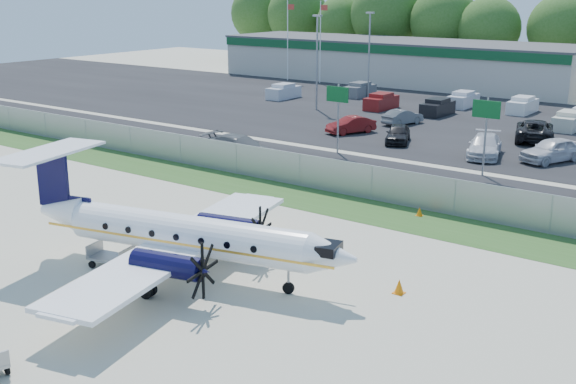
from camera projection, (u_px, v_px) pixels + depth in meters
The scene contains 24 objects.
ground at pixel (203, 277), 30.11m from camera, with size 170.00×170.00×0.00m, color beige.
grass_verge at pixel (353, 208), 39.41m from camera, with size 170.00×4.00×0.02m, color #2D561E.
access_road at pixel (411, 181), 44.84m from camera, with size 170.00×8.00×0.02m, color black.
parking_lot at pixel (525, 129), 61.12m from camera, with size 170.00×32.00×0.02m, color black.
perimeter_fence at pixel (372, 183), 40.69m from camera, with size 120.00×0.06×1.99m.
building_west at pixel (397, 61), 91.09m from camera, with size 46.40×12.40×5.24m.
sign_left at pixel (338, 104), 51.43m from camera, with size 1.80×0.26×5.00m.
sign_mid at pixel (486, 120), 45.17m from camera, with size 1.80×0.26×5.00m.
flagpole_west at pixel (288, 36), 91.64m from camera, with size 1.06×0.12×10.00m.
flagpole_east at pixel (321, 37), 88.79m from camera, with size 1.06×0.12×10.00m.
light_pole_nw at pixel (317, 56), 69.51m from camera, with size 0.90×0.35×9.09m.
light_pole_sw at pixel (369, 49), 77.26m from camera, with size 0.90×0.35×9.09m.
aircraft at pixel (182, 234), 29.77m from camera, with size 15.61×15.29×4.76m.
baggage_cart_near at pixel (111, 257), 31.08m from camera, with size 2.01×1.44×0.96m.
cone_nose at pixel (399, 287), 28.40m from camera, with size 0.42×0.42×0.60m.
cone_starboard_wing at pixel (419, 212), 38.02m from camera, with size 0.35×0.35×0.50m.
road_car_west at pixel (240, 160), 50.34m from camera, with size 2.41×5.92×1.72m, color #595B5E.
parked_car_a at pixel (351, 133), 59.52m from camera, with size 1.46×4.19×1.38m, color maroon.
parked_car_b at pixel (398, 143), 55.90m from camera, with size 1.70×4.21×1.44m, color black.
parked_car_c at pixel (484, 156), 51.40m from camera, with size 2.16×5.32×1.54m, color silver.
parked_car_d at pixel (551, 162), 49.87m from camera, with size 1.97×4.89×1.67m, color silver.
parked_car_f at pixel (402, 124), 63.31m from camera, with size 1.41×4.03×1.33m, color #595B5E.
parked_car_g at pixel (534, 140), 56.76m from camera, with size 2.78×6.02×1.67m, color black.
far_parking_rows at pixel (544, 121), 65.00m from camera, with size 56.00×10.00×1.60m, color gray, non-canonical shape.
Camera 1 is at (19.41, -20.46, 11.67)m, focal length 45.00 mm.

